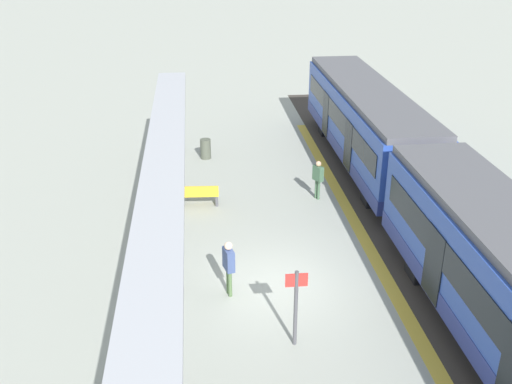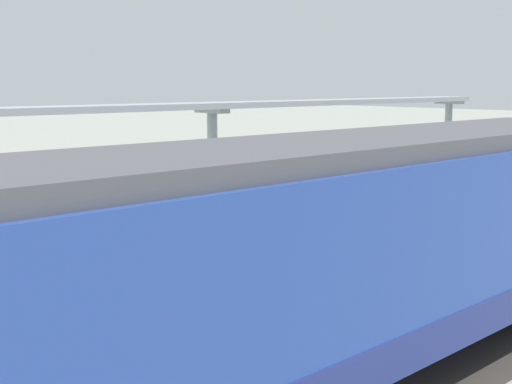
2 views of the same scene
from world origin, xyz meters
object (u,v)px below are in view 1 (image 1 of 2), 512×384
object	(u,v)px
canopy_pillar_nearest	(174,116)
trash_bin	(206,149)
passenger_by_the_benches	(229,262)
canopy_pillar_second	(166,239)
train_near_carriage	(365,124)
passenger_waiting_near_edge	(318,175)
bench_mid_platform	(199,195)
platform_info_sign	(296,301)

from	to	relation	value
canopy_pillar_nearest	trash_bin	world-z (taller)	canopy_pillar_nearest
trash_bin	passenger_by_the_benches	xyz separation A→B (m)	(-0.36, 11.06, 0.63)
canopy_pillar_nearest	canopy_pillar_second	size ratio (longest dim) A/B	1.00
train_near_carriage	trash_bin	world-z (taller)	train_near_carriage
passenger_waiting_near_edge	passenger_by_the_benches	xyz separation A→B (m)	(3.86, 6.22, 0.10)
train_near_carriage	passenger_waiting_near_edge	world-z (taller)	train_near_carriage
canopy_pillar_nearest	canopy_pillar_second	xyz separation A→B (m)	(0.00, 11.73, 0.00)
passenger_waiting_near_edge	passenger_by_the_benches	distance (m)	7.32
bench_mid_platform	canopy_pillar_second	bearing A→B (deg)	80.46
bench_mid_platform	passenger_waiting_near_edge	bearing A→B (deg)	-178.27
bench_mid_platform	passenger_by_the_benches	distance (m)	6.16
bench_mid_platform	platform_info_sign	xyz separation A→B (m)	(-2.29, 8.50, 0.89)
canopy_pillar_nearest	passenger_waiting_near_edge	world-z (taller)	canopy_pillar_nearest
bench_mid_platform	platform_info_sign	bearing A→B (deg)	105.08
trash_bin	passenger_waiting_near_edge	world-z (taller)	passenger_waiting_near_edge
platform_info_sign	passenger_waiting_near_edge	size ratio (longest dim) A/B	1.39
canopy_pillar_nearest	trash_bin	distance (m)	2.14
train_near_carriage	trash_bin	xyz separation A→B (m)	(7.00, -1.36, -1.37)
train_near_carriage	platform_info_sign	distance (m)	13.16
canopy_pillar_nearest	bench_mid_platform	xyz separation A→B (m)	(-0.97, 5.94, -1.35)
train_near_carriage	canopy_pillar_second	bearing A→B (deg)	48.35
canopy_pillar_second	platform_info_sign	distance (m)	4.26
train_near_carriage	passenger_by_the_benches	bearing A→B (deg)	55.61
platform_info_sign	passenger_waiting_near_edge	bearing A→B (deg)	-105.09
train_near_carriage	canopy_pillar_nearest	xyz separation A→B (m)	(8.37, -2.32, -0.04)
bench_mid_platform	trash_bin	distance (m)	5.00
trash_bin	bench_mid_platform	bearing A→B (deg)	85.47
train_near_carriage	canopy_pillar_nearest	world-z (taller)	canopy_pillar_nearest
platform_info_sign	passenger_by_the_benches	world-z (taller)	platform_info_sign
canopy_pillar_second	passenger_waiting_near_edge	distance (m)	8.19
platform_info_sign	canopy_pillar_second	bearing A→B (deg)	-39.63
canopy_pillar_second	passenger_by_the_benches	size ratio (longest dim) A/B	2.02
canopy_pillar_nearest	train_near_carriage	bearing A→B (deg)	164.54
train_near_carriage	bench_mid_platform	world-z (taller)	train_near_carriage
canopy_pillar_second	passenger_by_the_benches	bearing A→B (deg)	170.61
trash_bin	passenger_waiting_near_edge	xyz separation A→B (m)	(-4.22, 4.84, 0.53)
train_near_carriage	canopy_pillar_nearest	bearing A→B (deg)	-15.46
platform_info_sign	train_near_carriage	bearing A→B (deg)	-112.87
canopy_pillar_second	trash_bin	distance (m)	10.94
canopy_pillar_second	passenger_by_the_benches	world-z (taller)	canopy_pillar_second
trash_bin	platform_info_sign	bearing A→B (deg)	98.00
canopy_pillar_nearest	passenger_by_the_benches	size ratio (longest dim) A/B	2.02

